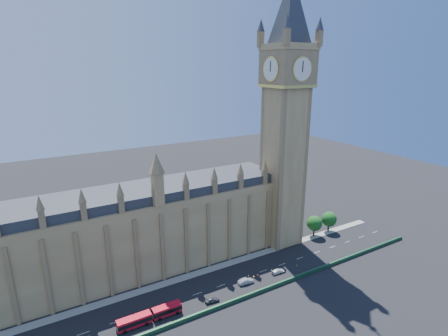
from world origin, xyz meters
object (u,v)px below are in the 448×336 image
red_bus (150,316)px  car_grey (212,300)px  car_white (278,271)px  car_silver (246,281)px

red_bus → car_grey: bearing=-4.2°
car_grey → car_white: 25.68m
car_grey → car_silver: car_silver is taller
car_silver → car_white: (12.33, -0.45, -0.14)m
red_bus → car_grey: 17.95m
red_bus → car_silver: bearing=2.4°
car_silver → car_grey: bearing=106.9°
car_grey → car_silver: (13.26, 2.61, 0.10)m
car_silver → car_white: 12.34m
car_silver → red_bus: bearing=98.1°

